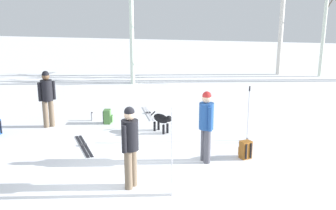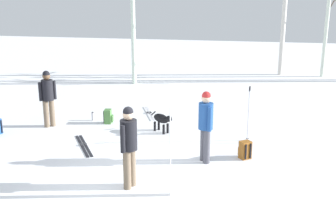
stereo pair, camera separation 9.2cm
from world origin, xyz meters
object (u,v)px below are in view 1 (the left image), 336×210
ski_poles_0 (248,113)px  birch_tree_0 (131,0)px  person_3 (130,142)px  ski_pair_planted_0 (172,152)px  birch_tree_2 (325,17)px  ski_pair_lying_1 (149,113)px  person_0 (47,95)px  ski_pair_lying_0 (84,146)px  backpack_2 (245,150)px  backpack_1 (108,117)px  water_bottle_0 (92,117)px  birch_tree_1 (283,3)px  person_2 (206,122)px  dog (162,120)px

ski_poles_0 → birch_tree_0: birch_tree_0 is taller
person_3 → birch_tree_0: bearing=107.1°
ski_pair_planted_0 → birch_tree_2: size_ratio=0.32×
person_3 → ski_pair_lying_1: size_ratio=1.03×
person_0 → birch_tree_2: size_ratio=0.30×
person_0 → ski_pair_lying_0: size_ratio=1.14×
ski_pair_lying_0 → backpack_2: bearing=1.2°
backpack_1 → water_bottle_0: (-0.59, 0.16, -0.08)m
person_3 → backpack_1: bearing=116.7°
person_3 → backpack_1: size_ratio=3.90×
backpack_2 → birch_tree_1: size_ratio=0.06×
ski_poles_0 → person_3: bearing=-124.4°
person_2 → birch_tree_2: (4.21, 12.10, 1.91)m
backpack_2 → birch_tree_0: size_ratio=0.06×
ski_poles_0 → person_0: bearing=179.5°
person_0 → birch_tree_1: bearing=55.8°
ski_pair_lying_0 → ski_pair_lying_1: bearing=75.6°
ski_poles_0 → backpack_1: size_ratio=3.47×
water_bottle_0 → birch_tree_0: bearing=94.6°
person_0 → person_3: same height
water_bottle_0 → birch_tree_2: (8.14, 9.57, 2.76)m
backpack_2 → birch_tree_1: bearing=83.9°
birch_tree_0 → person_3: bearing=-72.9°
ski_pair_lying_0 → ski_pair_lying_1: size_ratio=0.90×
person_2 → birch_tree_0: size_ratio=0.24×
dog → backpack_2: 2.84m
person_0 → ski_poles_0: (5.90, -0.05, -0.17)m
person_3 → ski_poles_0: size_ratio=1.12×
backpack_2 → ski_pair_planted_0: bearing=-120.6°
person_0 → ski_pair_planted_0: (4.54, -3.53, -0.07)m
ski_pair_lying_1 → ski_poles_0: size_ratio=1.10×
ski_pair_lying_1 → backpack_2: backpack_2 is taller
ski_pair_lying_0 → water_bottle_0: water_bottle_0 is taller
ski_pair_planted_0 → ski_pair_lying_0: 3.69m
dog → backpack_2: (2.43, -1.47, -0.17)m
ski_pair_lying_1 → birch_tree_2: birch_tree_2 is taller
water_bottle_0 → person_0: bearing=-139.9°
person_3 → ski_pair_lying_0: size_ratio=1.14×
person_0 → birch_tree_1: 12.99m
person_2 → birch_tree_2: size_ratio=0.30×
ski_poles_0 → birch_tree_2: bearing=72.7°
ski_pair_planted_0 → birch_tree_1: 14.54m
person_2 → ski_pair_planted_0: 1.91m
birch_tree_1 → water_bottle_0: bearing=-122.4°
person_2 → person_3: 2.13m
person_0 → backpack_1: person_0 is taller
birch_tree_0 → ski_pair_lying_1: bearing=-66.7°
birch_tree_2 → ski_pair_lying_1: bearing=-128.1°
ski_pair_lying_1 → ski_poles_0: 4.00m
water_bottle_0 → birch_tree_0: birch_tree_0 is taller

